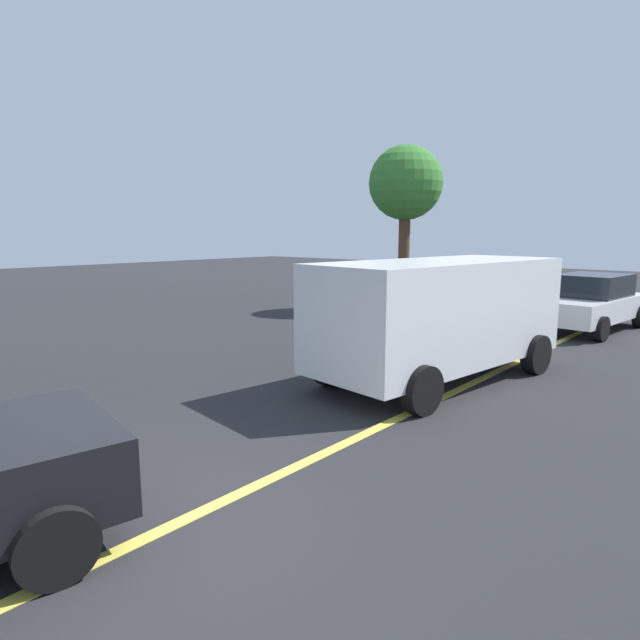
# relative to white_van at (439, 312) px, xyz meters

# --- Properties ---
(ground_plane) EXTENTS (80.00, 80.00, 0.00)m
(ground_plane) POSITION_rel_white_van_xyz_m (-6.33, -0.62, -1.27)
(ground_plane) COLOR #262628
(lane_marking_centre) EXTENTS (28.00, 0.16, 0.01)m
(lane_marking_centre) POSITION_rel_white_van_xyz_m (-3.33, -0.62, -1.26)
(lane_marking_centre) COLOR #E0D14C
(white_van) EXTENTS (5.41, 2.79, 2.20)m
(white_van) POSITION_rel_white_van_xyz_m (0.00, 0.00, 0.00)
(white_van) COLOR white
(white_van) RESTS_ON ground_plane
(car_white_approaching) EXTENTS (4.42, 2.35, 1.54)m
(car_white_approaching) POSITION_rel_white_van_xyz_m (7.41, -0.65, -0.49)
(car_white_approaching) COLOR white
(car_white_approaching) RESTS_ON ground_plane
(tree_centre_verge) EXTENTS (2.51, 2.51, 5.62)m
(tree_centre_verge) POSITION_rel_white_van_xyz_m (7.28, 5.37, 3.01)
(tree_centre_verge) COLOR #513823
(tree_centre_verge) RESTS_ON ground_plane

